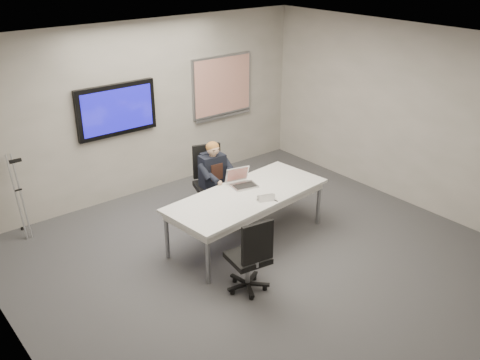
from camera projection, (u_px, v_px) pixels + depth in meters
floor at (265, 264)px, 7.01m from camera, size 6.00×6.00×0.02m
ceiling at (270, 48)px, 5.85m from camera, size 6.00×6.00×0.02m
wall_back at (144, 109)px, 8.56m from camera, size 6.00×0.02×2.80m
wall_left at (13, 248)px, 4.72m from camera, size 0.02×6.00×2.80m
wall_right at (416, 118)px, 8.14m from camera, size 0.02×6.00×2.80m
conference_table at (247, 199)px, 7.33m from camera, size 2.42×1.21×0.72m
tv_display at (117, 110)px, 8.20m from camera, size 1.30×0.09×0.80m
whiteboard at (222, 87)px, 9.37m from camera, size 1.25×0.08×1.10m
office_chair_far at (211, 194)px, 8.18m from camera, size 0.65×0.65×1.08m
office_chair_near at (250, 269)px, 6.36m from camera, size 0.55×0.55×1.01m
seated_person at (219, 190)px, 7.94m from camera, size 0.39×0.67×1.21m
crutch at (19, 195)px, 7.47m from camera, size 0.32×0.72×1.31m
laptop at (241, 181)px, 7.53m from camera, size 0.40×0.40×0.25m
name_tent at (266, 197)px, 7.09m from camera, size 0.23×0.14×0.09m
pen at (273, 200)px, 7.12m from camera, size 0.03×0.15×0.01m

